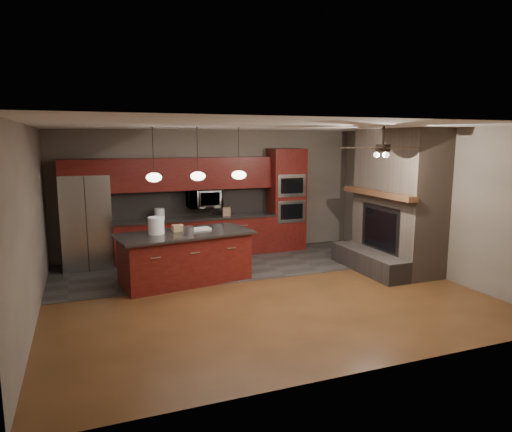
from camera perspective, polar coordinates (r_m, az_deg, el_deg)
name	(u,v)px	position (r m, az deg, el deg)	size (l,w,h in m)	color
ground	(261,291)	(7.97, 0.62, -9.38)	(7.00, 7.00, 0.00)	brown
ceiling	(261,126)	(7.55, 0.66, 11.17)	(7.00, 6.00, 0.02)	white
back_wall	(213,192)	(10.46, -5.41, 2.96)	(7.00, 0.02, 2.80)	gray
right_wall	(428,201)	(9.48, 20.73, 1.73)	(0.02, 6.00, 2.80)	gray
left_wall	(30,225)	(7.15, -26.44, -0.98)	(0.02, 6.00, 2.80)	gray
slate_tile_patch	(229,265)	(9.59, -3.35, -6.10)	(7.00, 2.40, 0.01)	#393533
fireplace_column	(395,205)	(9.51, 17.01, 1.32)	(1.30, 2.10, 2.80)	#756254
back_cabinetry	(196,217)	(10.17, -7.56, -0.15)	(3.59, 0.64, 2.20)	maroon
oven_tower	(286,200)	(10.78, 3.80, 2.05)	(0.80, 0.63, 2.38)	maroon
microwave	(204,199)	(10.16, -6.52, 2.18)	(0.73, 0.41, 0.50)	silver
refrigerator	(86,215)	(9.75, -20.49, 0.17)	(0.95, 0.75, 2.21)	silver
kitchen_island	(185,257)	(8.46, -8.83, -5.10)	(2.54, 1.44, 0.92)	maroon
white_bucket	(156,226)	(8.31, -12.38, -1.17)	(0.28, 0.28, 0.31)	white
paint_can	(188,230)	(8.20, -8.45, -1.80)	(0.20, 0.20, 0.14)	#A9A8AD
paint_tray	(201,229)	(8.58, -6.93, -1.61)	(0.35, 0.24, 0.03)	white
cardboard_box	(178,228)	(8.48, -9.75, -1.51)	(0.19, 0.14, 0.12)	#A17B53
counter_bucket	(160,214)	(9.96, -11.96, 0.25)	(0.21, 0.21, 0.24)	white
counter_box	(227,212)	(10.24, -3.68, 0.55)	(0.17, 0.13, 0.19)	#AF7C5A
pendant_left	(154,177)	(7.82, -12.64, 4.76)	(0.26, 0.26, 0.92)	black
pendant_center	(198,176)	(7.97, -7.28, 4.99)	(0.26, 0.26, 0.92)	black
pendant_right	(239,175)	(8.17, -2.15, 5.17)	(0.26, 0.26, 0.92)	black
ceiling_fan	(383,147)	(7.72, 15.58, 8.25)	(1.27, 1.33, 0.41)	black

